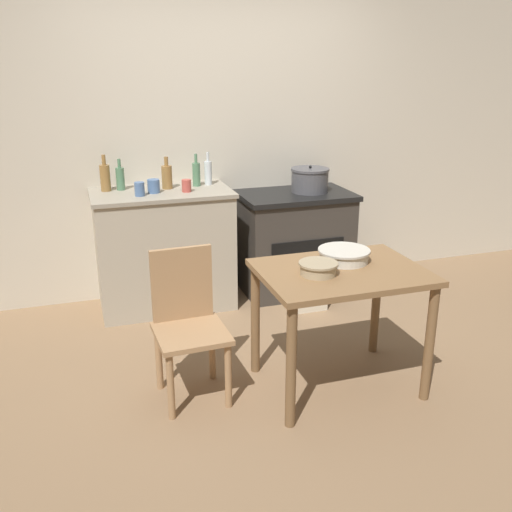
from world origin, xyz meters
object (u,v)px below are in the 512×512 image
(bottle_center, at_px, (167,176))
(stove, at_px, (294,242))
(flour_sack, at_px, (309,291))
(bottle_mid_left, at_px, (105,177))
(cup_center_right, at_px, (140,189))
(cup_mid_right, at_px, (187,186))
(work_table, at_px, (341,289))
(bottle_far_left, at_px, (120,178))
(chair, at_px, (188,321))
(bottle_center_left, at_px, (208,172))
(mixing_bowl_large, at_px, (318,268))
(bottle_left, at_px, (196,174))
(mixing_bowl_small, at_px, (344,255))
(cup_right, at_px, (154,186))
(stock_pot, at_px, (310,180))

(bottle_center, bearing_deg, stove, -4.34)
(flour_sack, relative_size, bottle_mid_left, 1.09)
(cup_center_right, distance_m, cup_mid_right, 0.36)
(work_table, bearing_deg, cup_center_right, 124.33)
(bottle_far_left, height_order, cup_center_right, bottle_far_left)
(chair, bearing_deg, bottle_center_left, 69.18)
(bottle_far_left, bearing_deg, bottle_center, -10.42)
(flour_sack, distance_m, mixing_bowl_large, 1.37)
(chair, distance_m, bottle_left, 1.57)
(work_table, relative_size, bottle_mid_left, 3.42)
(flour_sack, bearing_deg, mixing_bowl_small, -102.16)
(stove, xyz_separation_m, work_table, (-0.32, -1.51, 0.20))
(bottle_center_left, relative_size, cup_right, 2.54)
(cup_mid_right, bearing_deg, bottle_far_left, 154.61)
(bottle_center_left, bearing_deg, bottle_mid_left, 179.21)
(bottle_center, bearing_deg, bottle_far_left, 169.58)
(bottle_center_left, bearing_deg, bottle_far_left, 178.64)
(stove, bearing_deg, chair, -132.13)
(cup_mid_right, bearing_deg, mixing_bowl_large, -73.14)
(cup_right, bearing_deg, cup_center_right, -147.17)
(stove, xyz_separation_m, bottle_left, (-0.80, 0.10, 0.61))
(mixing_bowl_small, height_order, bottle_center, bottle_center)
(flour_sack, relative_size, mixing_bowl_small, 0.97)
(flour_sack, bearing_deg, cup_mid_right, 159.15)
(stove, relative_size, cup_right, 9.08)
(work_table, relative_size, bottle_center_left, 3.66)
(flour_sack, xyz_separation_m, cup_right, (-1.13, 0.38, 0.84))
(work_table, relative_size, mixing_bowl_small, 3.04)
(mixing_bowl_large, bearing_deg, bottle_mid_left, 121.32)
(stock_pot, distance_m, cup_right, 1.29)
(cup_center_right, relative_size, cup_right, 1.01)
(bottle_left, height_order, cup_mid_right, bottle_left)
(chair, height_order, bottle_center_left, bottle_center_left)
(cup_right, bearing_deg, cup_mid_right, -10.05)
(stock_pot, xyz_separation_m, bottle_left, (-0.93, 0.11, 0.09))
(bottle_center, height_order, cup_mid_right, bottle_center)
(stove, relative_size, cup_mid_right, 9.90)
(bottle_mid_left, bearing_deg, bottle_center_left, -0.79)
(stove, relative_size, bottle_center, 3.73)
(bottle_far_left, relative_size, cup_center_right, 2.33)
(mixing_bowl_small, relative_size, cup_center_right, 3.04)
(bottle_mid_left, height_order, cup_center_right, bottle_mid_left)
(bottle_center_left, distance_m, cup_right, 0.49)
(bottle_mid_left, height_order, bottle_center_left, bottle_mid_left)
(work_table, distance_m, mixing_bowl_small, 0.22)
(chair, height_order, bottle_left, bottle_left)
(bottle_center_left, bearing_deg, stove, -10.20)
(flour_sack, bearing_deg, bottle_center_left, 140.90)
(chair, xyz_separation_m, bottle_mid_left, (-0.31, 1.45, 0.58))
(bottle_far_left, relative_size, bottle_mid_left, 0.86)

